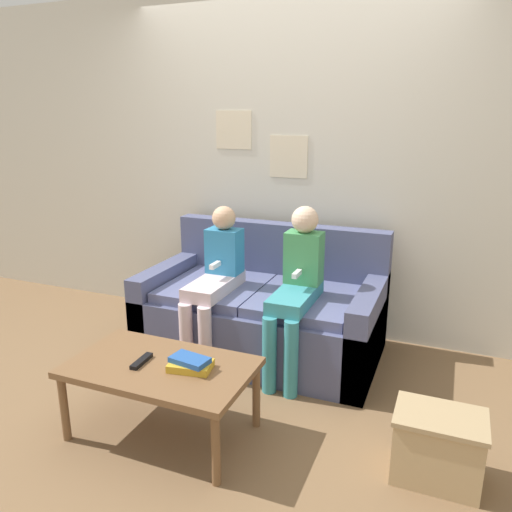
{
  "coord_description": "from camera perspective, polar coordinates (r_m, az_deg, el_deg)",
  "views": [
    {
      "loc": [
        1.23,
        -2.56,
        1.69
      ],
      "look_at": [
        0.0,
        0.44,
        0.76
      ],
      "focal_mm": 35.0,
      "sensor_mm": 36.0,
      "label": 1
    }
  ],
  "objects": [
    {
      "name": "couch",
      "position": [
        3.65,
        0.83,
        -6.49
      ],
      "size": [
        1.66,
        0.92,
        0.89
      ],
      "color": "#4C5175",
      "rests_on": "ground_plane"
    },
    {
      "name": "ground_plane",
      "position": [
        3.31,
        -2.97,
        -14.76
      ],
      "size": [
        10.0,
        10.0,
        0.0
      ],
      "primitive_type": "plane",
      "color": "brown"
    },
    {
      "name": "coffee_table",
      "position": [
        2.76,
        -10.85,
        -12.88
      ],
      "size": [
        0.98,
        0.58,
        0.41
      ],
      "color": "brown",
      "rests_on": "ground_plane"
    },
    {
      "name": "book_stack",
      "position": [
        2.66,
        -7.52,
        -12.11
      ],
      "size": [
        0.24,
        0.17,
        0.07
      ],
      "color": "gold",
      "rests_on": "coffee_table"
    },
    {
      "name": "person_left",
      "position": [
        3.45,
        -4.7,
        -2.37
      ],
      "size": [
        0.24,
        0.61,
        1.07
      ],
      "color": "silver",
      "rests_on": "ground_plane"
    },
    {
      "name": "person_right",
      "position": [
        3.24,
        4.68,
        -3.16
      ],
      "size": [
        0.24,
        0.61,
        1.11
      ],
      "color": "teal",
      "rests_on": "ground_plane"
    },
    {
      "name": "storage_box",
      "position": [
        2.67,
        20.04,
        -19.76
      ],
      "size": [
        0.42,
        0.3,
        0.34
      ],
      "color": "tan",
      "rests_on": "ground_plane"
    },
    {
      "name": "wall_back",
      "position": [
        3.91,
        3.87,
        10.24
      ],
      "size": [
        8.0,
        0.06,
        2.6
      ],
      "color": "beige",
      "rests_on": "ground_plane"
    },
    {
      "name": "tv_remote",
      "position": [
        2.77,
        -12.95,
        -11.63
      ],
      "size": [
        0.05,
        0.17,
        0.02
      ],
      "rotation": [
        0.0,
        0.0,
        0.05
      ],
      "color": "black",
      "rests_on": "coffee_table"
    }
  ]
}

